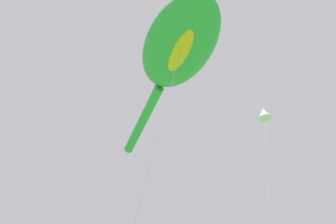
% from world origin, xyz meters
% --- Properties ---
extents(big_show_kite, '(7.15, 9.88, 17.50)m').
position_xyz_m(big_show_kite, '(1.56, 8.70, 16.76)').
color(big_show_kite, green).
rests_on(big_show_kite, ground).
extents(small_kite_diamond_red, '(4.13, 1.83, 19.35)m').
position_xyz_m(small_kite_diamond_red, '(9.80, 7.97, 18.81)').
color(small_kite_diamond_red, white).
rests_on(small_kite_diamond_red, ground).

